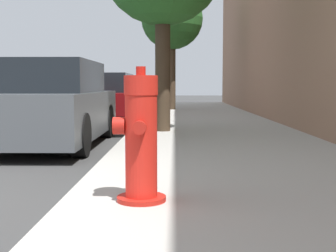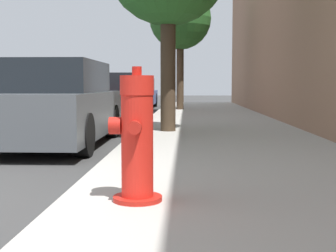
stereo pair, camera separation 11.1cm
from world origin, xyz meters
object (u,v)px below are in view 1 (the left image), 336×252
fire_hydrant (141,140)px  parked_car_near (46,105)px  parked_car_mid (103,96)px  parked_car_far (126,94)px  street_tree_far (172,19)px

fire_hydrant → parked_car_near: (-1.81, 4.04, 0.07)m
fire_hydrant → parked_car_mid: (-1.88, 10.38, 0.06)m
fire_hydrant → parked_car_far: size_ratio=0.24×
fire_hydrant → street_tree_far: street_tree_far is taller
parked_car_far → street_tree_far: 4.60m
fire_hydrant → parked_car_far: 16.26m
parked_car_mid → parked_car_far: parked_car_mid is taller
fire_hydrant → parked_car_far: (-1.81, 16.16, 0.03)m
parked_car_mid → fire_hydrant: bearing=-79.7°
fire_hydrant → parked_car_mid: size_ratio=0.22×
parked_car_near → parked_car_far: (0.00, 12.12, -0.05)m
fire_hydrant → parked_car_mid: bearing=100.3°
parked_car_near → street_tree_far: bearing=77.6°
parked_car_mid → parked_car_far: 5.78m
parked_car_far → street_tree_far: street_tree_far is taller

